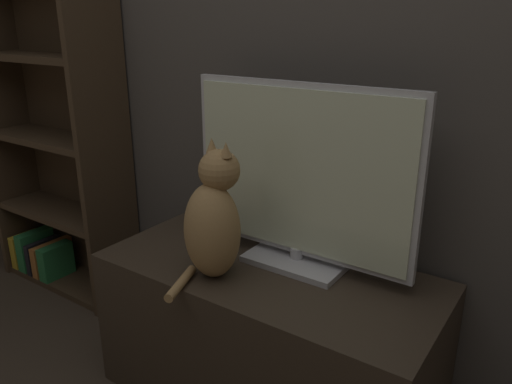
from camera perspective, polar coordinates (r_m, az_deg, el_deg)
name	(u,v)px	position (r m, az deg, el deg)	size (l,w,h in m)	color
wall_back	(322,14)	(1.71, 7.51, 19.57)	(4.80, 0.05, 2.60)	#47423D
tv_stand	(267,336)	(1.77, 1.26, -16.17)	(1.12, 0.52, 0.52)	#33281E
tv	(299,180)	(1.57, 4.99, 1.39)	(0.77, 0.20, 0.59)	#B7B7BC
cat	(214,221)	(1.53, -4.79, -3.33)	(0.22, 0.32, 0.43)	#997547
bookshelf	(60,147)	(2.58, -21.45, 4.77)	(0.77, 0.28, 1.51)	#3D2D1E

